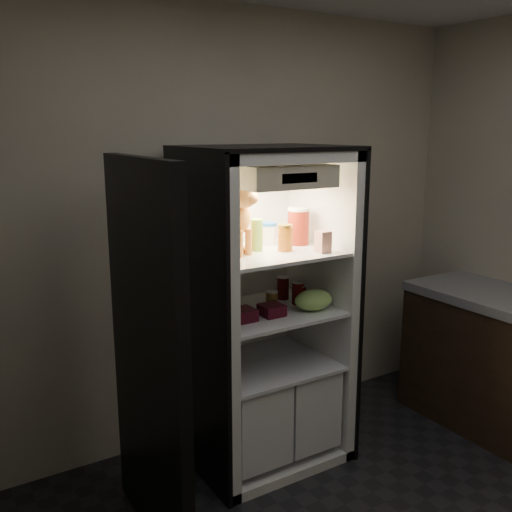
# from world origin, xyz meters

# --- Properties ---
(room_shell) EXTENTS (3.60, 3.60, 3.60)m
(room_shell) POSITION_xyz_m (0.00, 0.00, 1.62)
(room_shell) COLOR white
(room_shell) RESTS_ON floor
(refrigerator) EXTENTS (0.90, 0.72, 1.88)m
(refrigerator) POSITION_xyz_m (0.00, 1.38, 0.79)
(refrigerator) COLOR white
(refrigerator) RESTS_ON floor
(fridge_door) EXTENTS (0.08, 0.87, 1.85)m
(fridge_door) POSITION_xyz_m (-0.85, 1.01, 0.91)
(fridge_door) COLOR black
(fridge_door) RESTS_ON floor
(tabby_cat) EXTENTS (0.40, 0.44, 0.45)m
(tabby_cat) POSITION_xyz_m (-0.22, 1.39, 1.46)
(tabby_cat) COLOR #DC5C1C
(tabby_cat) RESTS_ON refrigerator
(parmesan_shaker) EXTENTS (0.07, 0.07, 0.18)m
(parmesan_shaker) POSITION_xyz_m (-0.06, 1.35, 1.38)
(parmesan_shaker) COLOR #227F25
(parmesan_shaker) RESTS_ON refrigerator
(mayo_tub) EXTENTS (0.10, 0.10, 0.13)m
(mayo_tub) POSITION_xyz_m (0.10, 1.46, 1.36)
(mayo_tub) COLOR white
(mayo_tub) RESTS_ON refrigerator
(salsa_jar) EXTENTS (0.09, 0.09, 0.15)m
(salsa_jar) POSITION_xyz_m (0.08, 1.26, 1.37)
(salsa_jar) COLOR maroon
(salsa_jar) RESTS_ON refrigerator
(pepper_jar) EXTENTS (0.13, 0.13, 0.22)m
(pepper_jar) POSITION_xyz_m (0.25, 1.37, 1.40)
(pepper_jar) COLOR maroon
(pepper_jar) RESTS_ON refrigerator
(cream_carton) EXTENTS (0.07, 0.07, 0.12)m
(cream_carton) POSITION_xyz_m (0.24, 1.12, 1.35)
(cream_carton) COLOR silver
(cream_carton) RESTS_ON refrigerator
(soda_can_a) EXTENTS (0.08, 0.08, 0.14)m
(soda_can_a) POSITION_xyz_m (0.20, 1.45, 1.01)
(soda_can_a) COLOR black
(soda_can_a) RESTS_ON refrigerator
(soda_can_b) EXTENTS (0.07, 0.07, 0.14)m
(soda_can_b) POSITION_xyz_m (0.21, 1.31, 1.01)
(soda_can_b) COLOR black
(soda_can_b) RESTS_ON refrigerator
(soda_can_c) EXTENTS (0.06, 0.06, 0.11)m
(soda_can_c) POSITION_xyz_m (0.23, 1.31, 1.00)
(soda_can_c) COLOR black
(soda_can_c) RESTS_ON refrigerator
(condiment_jar) EXTENTS (0.07, 0.07, 0.10)m
(condiment_jar) POSITION_xyz_m (0.05, 1.35, 0.99)
(condiment_jar) COLOR brown
(condiment_jar) RESTS_ON refrigerator
(grape_bag) EXTENTS (0.24, 0.17, 0.12)m
(grape_bag) POSITION_xyz_m (0.22, 1.18, 1.00)
(grape_bag) COLOR #95CC5F
(grape_bag) RESTS_ON refrigerator
(berry_box_left) EXTENTS (0.13, 0.13, 0.07)m
(berry_box_left) POSITION_xyz_m (-0.22, 1.23, 0.97)
(berry_box_left) COLOR #530D21
(berry_box_left) RESTS_ON refrigerator
(berry_box_right) EXTENTS (0.13, 0.13, 0.06)m
(berry_box_right) POSITION_xyz_m (-0.04, 1.22, 0.97)
(berry_box_right) COLOR #530D21
(berry_box_right) RESTS_ON refrigerator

